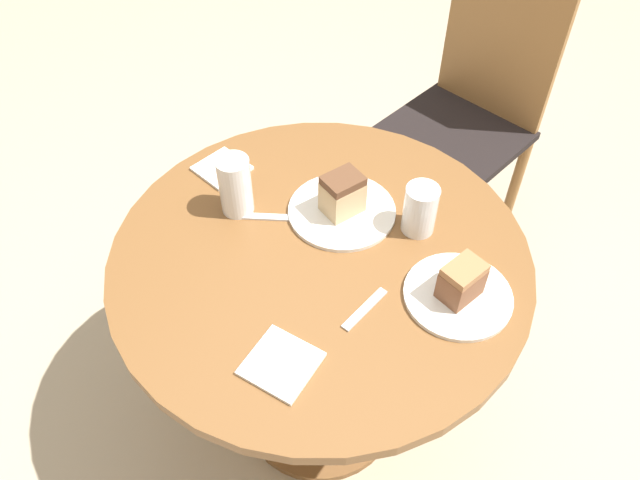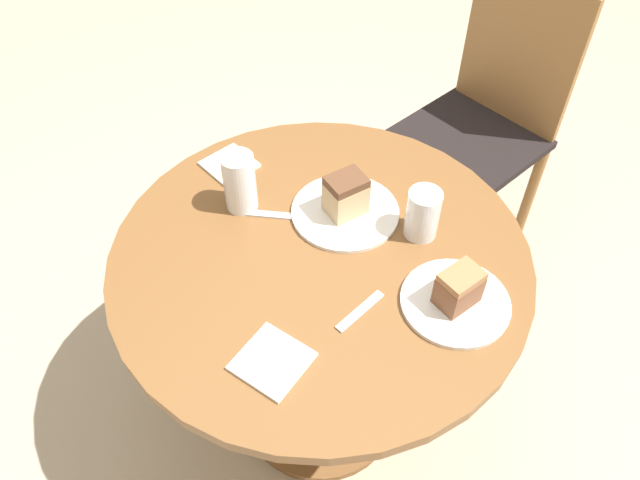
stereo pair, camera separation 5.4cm
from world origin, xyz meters
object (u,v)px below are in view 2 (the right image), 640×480
Objects in this scene: cake_slice_near at (346,195)px; glass_lemonade at (240,185)px; chair at (478,126)px; glass_water at (422,216)px; plate_far at (455,302)px; plate_near at (345,212)px; cake_slice_far at (459,288)px.

cake_slice_near is 0.24m from glass_lemonade.
glass_water is (0.25, -0.68, 0.27)m from chair.
glass_lemonade reaches higher than glass_water.
plate_far is 1.87× the size of glass_water.
cake_slice_near reaches higher than plate_near.
glass_lemonade is (-0.19, -0.14, 0.00)m from cake_slice_near.
glass_lemonade is 0.41m from glass_water.
plate_far is 0.21m from glass_water.
plate_far is 0.53m from glass_lemonade.
cake_slice_near reaches higher than cake_slice_far.
cake_slice_near is (-0.33, 0.04, 0.05)m from plate_far.
cake_slice_near is at bearing 173.14° from plate_far.
cake_slice_near is 0.85× the size of glass_water.
glass_lemonade is at bearing -168.97° from plate_far.
plate_far is (0.41, -0.79, 0.22)m from chair.
plate_near is 0.18m from glass_water.
glass_water is (-0.17, 0.11, 0.00)m from cake_slice_far.
glass_lemonade is at bearing -168.97° from cake_slice_far.
glass_water is at bearing 23.33° from plate_near.
plate_near is (0.09, -0.75, 0.22)m from chair.
glass_water is (0.35, 0.21, -0.01)m from glass_lemonade.
cake_slice_far is (0.33, -0.04, -0.01)m from cake_slice_near.
plate_far is (0.33, -0.04, 0.00)m from plate_near.
glass_lemonade is (-0.19, -0.14, 0.06)m from plate_near.
plate_far is at bearing -90.00° from cake_slice_far.
cake_slice_near is at bearing -116.57° from plate_near.
cake_slice_near reaches higher than plate_far.
plate_near is at bearing 63.43° from cake_slice_near.
plate_near is 0.05m from cake_slice_near.
cake_slice_far is (0.33, -0.04, 0.05)m from plate_near.
chair is at bearing 96.57° from cake_slice_near.
chair is 0.94m from glass_lemonade.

